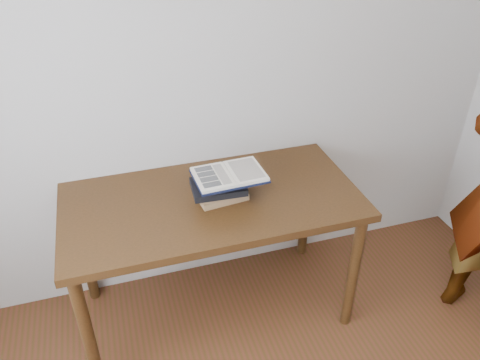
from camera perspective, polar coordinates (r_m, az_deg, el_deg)
name	(u,v)px	position (r m, az deg, el deg)	size (l,w,h in m)	color
room_shell	(392,247)	(0.84, 18.03, -7.76)	(3.54, 3.54, 2.62)	#BAB6B0
desk	(213,214)	(2.40, -3.37, -4.10)	(1.49, 0.74, 0.80)	#432510
book_stack	(219,187)	(2.31, -2.54, -0.90)	(0.28, 0.21, 0.13)	#A37A54
open_book	(229,175)	(2.27, -1.32, 0.64)	(0.35, 0.25, 0.03)	black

